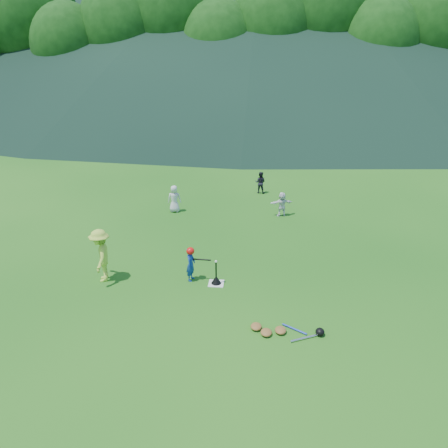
% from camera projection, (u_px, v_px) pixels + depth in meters
% --- Properties ---
extents(ground, '(120.00, 120.00, 0.00)m').
position_uv_depth(ground, '(216.00, 284.00, 12.92)').
color(ground, '#155313').
rests_on(ground, ground).
extents(home_plate, '(0.45, 0.45, 0.02)m').
position_uv_depth(home_plate, '(216.00, 283.00, 12.92)').
color(home_plate, silver).
rests_on(home_plate, ground).
extents(baseball, '(0.08, 0.08, 0.08)m').
position_uv_depth(baseball, '(216.00, 262.00, 12.64)').
color(baseball, white).
rests_on(baseball, batting_tee).
extents(batter_child, '(0.31, 0.42, 1.04)m').
position_uv_depth(batter_child, '(191.00, 264.00, 12.95)').
color(batter_child, navy).
rests_on(batter_child, ground).
extents(adult_coach, '(0.82, 1.16, 1.63)m').
position_uv_depth(adult_coach, '(101.00, 255.00, 12.84)').
color(adult_coach, '#B1D53E').
rests_on(adult_coach, ground).
extents(fielder_a, '(0.58, 0.39, 1.15)m').
position_uv_depth(fielder_a, '(174.00, 199.00, 18.36)').
color(fielder_a, silver).
rests_on(fielder_a, ground).
extents(fielder_b, '(0.57, 0.48, 1.04)m').
position_uv_depth(fielder_b, '(260.00, 182.00, 20.76)').
color(fielder_b, black).
rests_on(fielder_b, ground).
extents(fielder_d, '(0.99, 0.57, 1.02)m').
position_uv_depth(fielder_d, '(282.00, 204.00, 17.94)').
color(fielder_d, white).
rests_on(fielder_d, ground).
extents(batting_tee, '(0.30, 0.30, 0.68)m').
position_uv_depth(batting_tee, '(216.00, 280.00, 12.87)').
color(batting_tee, black).
rests_on(batting_tee, home_plate).
extents(batter_gear, '(0.73, 0.26, 0.40)m').
position_uv_depth(batter_gear, '(191.00, 252.00, 12.79)').
color(batter_gear, red).
rests_on(batter_gear, ground).
extents(equipment_pile, '(1.80, 0.74, 0.19)m').
position_uv_depth(equipment_pile, '(281.00, 330.00, 10.68)').
color(equipment_pile, olive).
rests_on(equipment_pile, ground).
extents(outfield_fence, '(70.07, 0.08, 1.33)m').
position_uv_depth(outfield_fence, '(251.00, 118.00, 38.48)').
color(outfield_fence, gray).
rests_on(outfield_fence, ground).
extents(tree_line, '(70.04, 11.40, 14.82)m').
position_uv_depth(tree_line, '(257.00, 27.00, 41.00)').
color(tree_line, '#382314').
rests_on(tree_line, ground).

